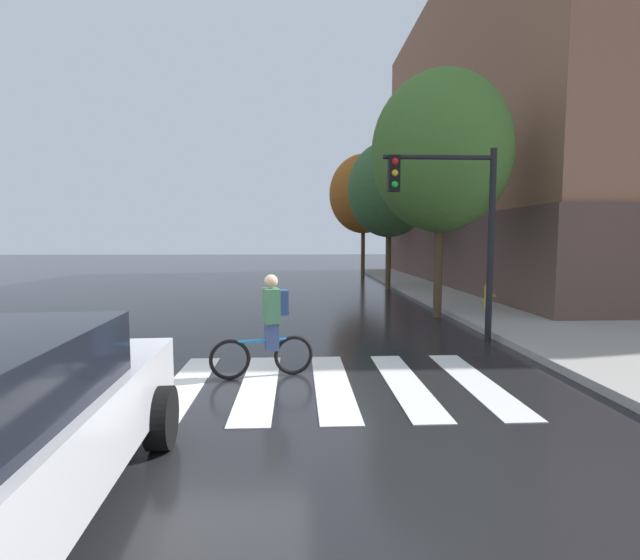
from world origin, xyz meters
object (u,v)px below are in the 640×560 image
at_px(street_tree_far, 363,194).
at_px(street_tree_mid, 389,190).
at_px(traffic_light_near, 454,211).
at_px(fire_hydrant, 488,295).
at_px(cyclist, 270,326).
at_px(street_tree_near, 441,153).

bearing_deg(street_tree_far, street_tree_mid, -89.27).
relative_size(traffic_light_near, fire_hydrant, 5.38).
bearing_deg(fire_hydrant, cyclist, -134.62).
height_order(street_tree_mid, street_tree_far, street_tree_far).
xyz_separation_m(fire_hydrant, street_tree_mid, (-1.81, 6.73, 3.92)).
height_order(cyclist, street_tree_near, street_tree_near).
distance_m(cyclist, street_tree_near, 8.16).
xyz_separation_m(cyclist, fire_hydrant, (6.38, 6.46, -0.31)).
bearing_deg(traffic_light_near, street_tree_mid, 86.19).
bearing_deg(fire_hydrant, street_tree_near, -155.26).
bearing_deg(street_tree_near, fire_hydrant, 24.74).
bearing_deg(street_tree_near, street_tree_far, 90.16).
bearing_deg(street_tree_mid, street_tree_far, 90.73).
bearing_deg(traffic_light_near, fire_hydrant, 58.06).
distance_m(traffic_light_near, street_tree_near, 3.74).
xyz_separation_m(cyclist, street_tree_far, (4.48, 20.61, 4.12)).
bearing_deg(street_tree_mid, street_tree_near, -90.40).
xyz_separation_m(traffic_light_near, street_tree_mid, (0.72, 10.79, 1.59)).
distance_m(traffic_light_near, fire_hydrant, 5.31).
relative_size(traffic_light_near, street_tree_far, 0.57).
relative_size(fire_hydrant, street_tree_near, 0.11).
xyz_separation_m(cyclist, street_tree_near, (4.52, 5.61, 3.85)).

